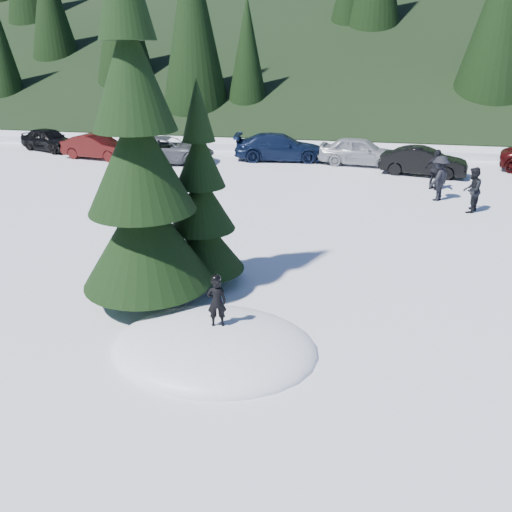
% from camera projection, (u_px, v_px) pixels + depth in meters
% --- Properties ---
extents(ground, '(200.00, 200.00, 0.00)m').
position_uv_depth(ground, '(215.00, 348.00, 10.75)').
color(ground, white).
rests_on(ground, ground).
extents(snow_mound, '(4.48, 3.52, 0.96)m').
position_uv_depth(snow_mound, '(215.00, 348.00, 10.75)').
color(snow_mound, white).
rests_on(snow_mound, ground).
extents(spruce_tall, '(3.20, 3.20, 8.60)m').
position_uv_depth(spruce_tall, '(140.00, 173.00, 11.52)').
color(spruce_tall, black).
rests_on(spruce_tall, ground).
extents(spruce_short, '(2.20, 2.20, 5.37)m').
position_uv_depth(spruce_short, '(202.00, 209.00, 13.06)').
color(spruce_short, black).
rests_on(spruce_short, ground).
extents(child_skier, '(0.47, 0.37, 1.12)m').
position_uv_depth(child_skier, '(217.00, 302.00, 10.50)').
color(child_skier, black).
rests_on(child_skier, snow_mound).
extents(adult_0, '(0.97, 1.07, 1.78)m').
position_uv_depth(adult_0, '(472.00, 190.00, 19.46)').
color(adult_0, black).
rests_on(adult_0, ground).
extents(adult_1, '(1.10, 1.06, 1.84)m').
position_uv_depth(adult_1, '(436.00, 170.00, 22.61)').
color(adult_1, black).
rests_on(adult_1, ground).
extents(adult_2, '(1.28, 1.40, 1.89)m').
position_uv_depth(adult_2, '(439.00, 178.00, 21.00)').
color(adult_2, black).
rests_on(adult_2, ground).
extents(car_0, '(4.46, 3.06, 1.41)m').
position_uv_depth(car_0, '(49.00, 139.00, 31.59)').
color(car_0, black).
rests_on(car_0, ground).
extents(car_1, '(4.40, 2.08, 1.39)m').
position_uv_depth(car_1, '(97.00, 147.00, 29.26)').
color(car_1, '#3A0B0A').
rests_on(car_1, ground).
extents(car_2, '(5.55, 3.20, 1.45)m').
position_uv_depth(car_2, '(168.00, 150.00, 28.16)').
color(car_2, '#53555B').
rests_on(car_2, ground).
extents(car_3, '(5.44, 2.75, 1.51)m').
position_uv_depth(car_3, '(280.00, 147.00, 28.82)').
color(car_3, '#0E1833').
rests_on(car_3, ground).
extents(car_4, '(4.69, 2.36, 1.53)m').
position_uv_depth(car_4, '(360.00, 151.00, 27.59)').
color(car_4, '#9DA0A6').
rests_on(car_4, ground).
extents(car_5, '(4.46, 2.33, 1.40)m').
position_uv_depth(car_5, '(424.00, 161.00, 25.37)').
color(car_5, black).
rests_on(car_5, ground).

